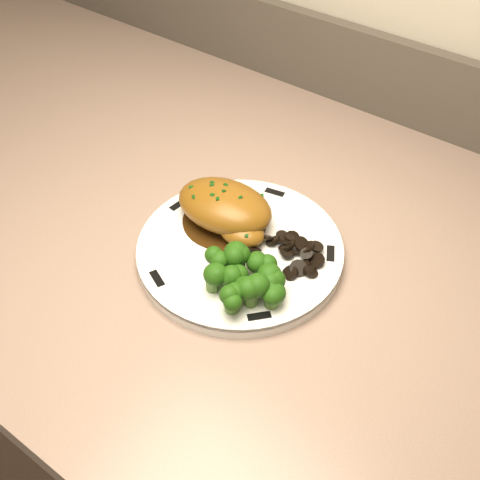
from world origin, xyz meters
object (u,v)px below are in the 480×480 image
Objects in this scene: plate at (240,251)px; broccoli_florets at (243,278)px; chicken_breast at (227,209)px; counter at (301,447)px.

broccoli_florets is (0.04, -0.05, 0.03)m from plate.
chicken_breast is 0.11m from broccoli_florets.
counter is 16.36× the size of chicken_breast.
broccoli_florets is at bearing -49.06° from chicken_breast.
chicken_breast is (-0.13, -0.03, 0.49)m from counter.
plate is at bearing -37.13° from chicken_breast.
plate is 1.85× the size of chicken_breast.
counter is at bearing 5.77° from chicken_breast.
plate is 2.56× the size of broccoli_florets.
chicken_breast is at bearing 148.39° from plate.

